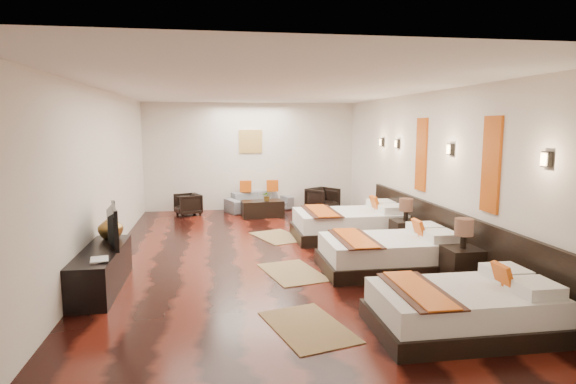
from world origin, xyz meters
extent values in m
cube|color=black|center=(0.00, 0.00, 0.00)|extent=(5.50, 9.50, 0.01)
cube|color=white|center=(0.00, 0.00, 2.80)|extent=(5.50, 9.50, 0.01)
cube|color=silver|center=(0.00, 4.75, 1.40)|extent=(5.50, 0.01, 2.80)
cube|color=silver|center=(-2.75, 0.00, 1.40)|extent=(0.01, 9.50, 2.80)
cube|color=silver|center=(2.75, 0.00, 1.40)|extent=(0.01, 9.50, 2.80)
cube|color=black|center=(2.71, -0.80, 0.45)|extent=(0.08, 6.60, 0.90)
cube|color=black|center=(1.67, -3.21, 0.10)|extent=(1.94, 1.20, 0.20)
cube|color=white|center=(1.67, -3.21, 0.34)|extent=(1.84, 1.11, 0.28)
cube|color=#CE530E|center=(2.13, -3.21, 0.59)|extent=(0.14, 0.29, 0.30)
cube|color=#38190F|center=(1.16, -3.21, 0.49)|extent=(0.51, 1.22, 0.02)
cube|color=#CE530E|center=(1.16, -3.21, 0.50)|extent=(0.35, 1.22, 0.02)
cube|color=black|center=(1.67, -0.98, 0.11)|extent=(2.06, 1.27, 0.22)
cube|color=white|center=(1.67, -0.98, 0.36)|extent=(1.96, 1.17, 0.29)
cube|color=#CE530E|center=(2.16, -0.98, 0.63)|extent=(0.15, 0.31, 0.32)
cube|color=#38190F|center=(1.13, -0.98, 0.52)|extent=(0.54, 1.29, 0.02)
cube|color=#CE530E|center=(1.13, -0.98, 0.53)|extent=(0.37, 1.29, 0.02)
cube|color=black|center=(1.67, 1.16, 0.11)|extent=(2.19, 1.35, 0.23)
cube|color=white|center=(1.67, 1.16, 0.39)|extent=(2.08, 1.25, 0.31)
cube|color=#CE530E|center=(2.19, 1.16, 0.67)|extent=(0.16, 0.33, 0.34)
cube|color=#38190F|center=(1.10, 1.16, 0.55)|extent=(0.57, 1.38, 0.02)
cube|color=#CE530E|center=(1.10, 1.16, 0.57)|extent=(0.40, 1.38, 0.02)
cube|color=black|center=(2.44, -1.79, 0.27)|extent=(0.48, 0.48, 0.53)
cylinder|color=black|center=(2.44, -1.79, 0.64)|extent=(0.09, 0.09, 0.21)
cylinder|color=#3F2619|center=(2.44, -1.79, 0.83)|extent=(0.26, 0.26, 0.23)
cube|color=black|center=(2.44, 0.23, 0.26)|extent=(0.46, 0.46, 0.52)
cylinder|color=black|center=(2.44, 0.23, 0.62)|extent=(0.08, 0.08, 0.21)
cylinder|color=#3F2619|center=(2.44, 0.23, 0.81)|extent=(0.25, 0.25, 0.23)
cube|color=olive|center=(0.04, -2.86, 0.01)|extent=(1.03, 1.35, 0.01)
cube|color=olive|center=(0.19, -0.89, 0.01)|extent=(1.01, 1.34, 0.01)
cube|color=olive|center=(0.28, 1.45, 0.01)|extent=(1.12, 1.38, 0.01)
cube|color=black|center=(-2.50, -1.21, 0.28)|extent=(0.50, 1.80, 0.55)
imported|color=black|center=(-2.45, -0.95, 0.83)|extent=(0.35, 0.98, 0.56)
imported|color=black|center=(-2.50, -1.77, 0.56)|extent=(0.27, 0.32, 0.03)
imported|color=brown|center=(-2.50, -0.53, 0.74)|extent=(0.47, 0.47, 0.38)
imported|color=slate|center=(0.19, 4.45, 0.25)|extent=(1.85, 1.26, 0.50)
imported|color=black|center=(-1.62, 4.14, 0.27)|extent=(0.75, 0.74, 0.53)
imported|color=black|center=(1.80, 4.08, 0.31)|extent=(0.94, 0.94, 0.62)
cube|color=black|center=(0.19, 3.61, 0.20)|extent=(1.04, 0.58, 0.40)
imported|color=#2C5D1F|center=(0.29, 3.54, 0.53)|extent=(0.24, 0.21, 0.25)
cube|color=#D86014|center=(2.73, -1.90, 1.70)|extent=(0.04, 0.40, 1.30)
cube|color=#D86014|center=(2.73, 0.30, 1.70)|extent=(0.04, 0.40, 1.30)
cube|color=black|center=(2.71, -3.00, 1.85)|extent=(0.06, 0.12, 0.18)
cube|color=#FFD18C|center=(2.68, -3.00, 1.85)|extent=(0.02, 0.10, 0.14)
cube|color=black|center=(2.71, -0.80, 1.85)|extent=(0.06, 0.12, 0.18)
cube|color=#FFD18C|center=(2.68, -0.80, 1.85)|extent=(0.02, 0.10, 0.14)
cube|color=black|center=(2.71, 1.40, 1.85)|extent=(0.06, 0.12, 0.18)
cube|color=#FFD18C|center=(2.68, 1.40, 1.85)|extent=(0.02, 0.10, 0.14)
cube|color=black|center=(2.71, 2.30, 1.85)|extent=(0.06, 0.12, 0.18)
cube|color=#FFD18C|center=(2.68, 2.30, 1.85)|extent=(0.02, 0.10, 0.14)
cube|color=#AD873F|center=(0.00, 4.73, 1.80)|extent=(0.60, 0.04, 0.60)
camera|label=1|loc=(-0.95, -7.80, 2.23)|focal=29.76mm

